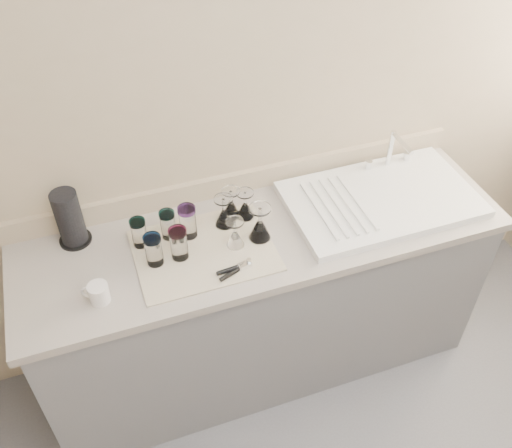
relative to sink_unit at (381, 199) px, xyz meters
name	(u,v)px	position (x,y,z in m)	size (l,w,h in m)	color
room_envelope	(478,391)	(-0.55, -1.20, 0.64)	(3.54, 3.50, 2.52)	#545459
counter_unit	(262,300)	(-0.55, 0.00, -0.47)	(2.06, 0.62, 0.90)	slate
sink_unit	(381,199)	(0.00, 0.00, 0.00)	(0.82, 0.50, 0.22)	white
dish_towel	(204,250)	(-0.82, -0.03, -0.02)	(0.55, 0.42, 0.01)	beige
tumbler_teal	(139,232)	(-1.05, 0.08, 0.05)	(0.06, 0.06, 0.13)	white
tumbler_cyan	(168,224)	(-0.93, 0.09, 0.05)	(0.06, 0.06, 0.13)	white
tumbler_purple	(188,221)	(-0.85, 0.07, 0.06)	(0.07, 0.07, 0.15)	white
tumbler_magenta	(154,250)	(-1.01, -0.04, 0.06)	(0.07, 0.07, 0.14)	white
tumbler_blue	(179,243)	(-0.91, -0.04, 0.06)	(0.07, 0.07, 0.14)	white
goblet_back_left	(224,216)	(-0.69, 0.08, 0.04)	(0.08, 0.08, 0.14)	white
goblet_back_right	(245,208)	(-0.60, 0.10, 0.03)	(0.07, 0.07, 0.13)	white
goblet_front_left	(235,237)	(-0.69, -0.05, 0.03)	(0.07, 0.07, 0.13)	white
goblet_front_right	(260,227)	(-0.58, -0.04, 0.04)	(0.09, 0.09, 0.16)	white
goblet_extra	(231,207)	(-0.65, 0.12, 0.04)	(0.08, 0.08, 0.14)	white
can_opener	(235,269)	(-0.73, -0.18, 0.00)	(0.14, 0.07, 0.02)	silver
white_mug	(98,293)	(-1.25, -0.15, 0.02)	(0.11, 0.10, 0.08)	silver
paper_towel_roll	(70,219)	(-1.29, 0.20, 0.10)	(0.13, 0.13, 0.25)	black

